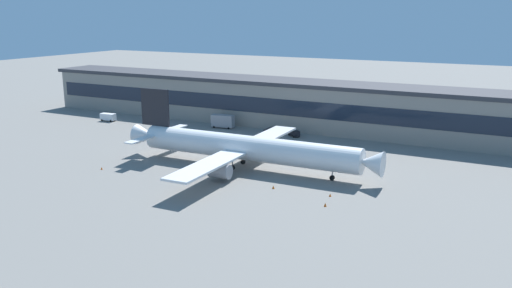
{
  "coord_description": "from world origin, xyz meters",
  "views": [
    {
      "loc": [
        64.26,
        -103.43,
        35.38
      ],
      "look_at": [
        7.29,
        5.46,
        5.0
      ],
      "focal_mm": 37.34,
      "sensor_mm": 36.0,
      "label": 1
    }
  ],
  "objects_px": {
    "traffic_cone_0": "(330,195)",
    "traffic_cone_2": "(273,187)",
    "follow_me_car": "(294,133)",
    "traffic_cone_3": "(325,205)",
    "airliner": "(245,148)",
    "catering_truck": "(223,121)",
    "pushback_tractor": "(271,131)",
    "traffic_cone_1": "(102,168)",
    "crew_van": "(108,117)"
  },
  "relations": [
    {
      "from": "traffic_cone_0",
      "to": "traffic_cone_2",
      "type": "xyz_separation_m",
      "value": [
        -12.08,
        -0.88,
        0.03
      ]
    },
    {
      "from": "follow_me_car",
      "to": "traffic_cone_3",
      "type": "xyz_separation_m",
      "value": [
        28.74,
        -50.91,
        -0.75
      ]
    },
    {
      "from": "airliner",
      "to": "catering_truck",
      "type": "height_order",
      "value": "airliner"
    },
    {
      "from": "airliner",
      "to": "pushback_tractor",
      "type": "relative_size",
      "value": 13.16
    },
    {
      "from": "airliner",
      "to": "catering_truck",
      "type": "relative_size",
      "value": 8.57
    },
    {
      "from": "catering_truck",
      "to": "traffic_cone_2",
      "type": "relative_size",
      "value": 10.97
    },
    {
      "from": "catering_truck",
      "to": "traffic_cone_2",
      "type": "distance_m",
      "value": 61.39
    },
    {
      "from": "airliner",
      "to": "traffic_cone_1",
      "type": "distance_m",
      "value": 33.54
    },
    {
      "from": "crew_van",
      "to": "traffic_cone_1",
      "type": "height_order",
      "value": "crew_van"
    },
    {
      "from": "pushback_tractor",
      "to": "traffic_cone_3",
      "type": "distance_m",
      "value": 61.67
    },
    {
      "from": "traffic_cone_2",
      "to": "traffic_cone_3",
      "type": "relative_size",
      "value": 0.99
    },
    {
      "from": "catering_truck",
      "to": "follow_me_car",
      "type": "bearing_deg",
      "value": -0.97
    },
    {
      "from": "crew_van",
      "to": "airliner",
      "type": "bearing_deg",
      "value": -22.21
    },
    {
      "from": "follow_me_car",
      "to": "traffic_cone_3",
      "type": "distance_m",
      "value": 58.46
    },
    {
      "from": "catering_truck",
      "to": "crew_van",
      "type": "relative_size",
      "value": 1.39
    },
    {
      "from": "crew_van",
      "to": "follow_me_car",
      "type": "xyz_separation_m",
      "value": [
        64.36,
        8.03,
        -0.37
      ]
    },
    {
      "from": "catering_truck",
      "to": "crew_van",
      "type": "xyz_separation_m",
      "value": [
        -39.89,
        -8.45,
        -0.83
      ]
    },
    {
      "from": "traffic_cone_2",
      "to": "pushback_tractor",
      "type": "bearing_deg",
      "value": 116.64
    },
    {
      "from": "catering_truck",
      "to": "traffic_cone_3",
      "type": "distance_m",
      "value": 73.95
    },
    {
      "from": "pushback_tractor",
      "to": "traffic_cone_2",
      "type": "distance_m",
      "value": 50.7
    },
    {
      "from": "crew_van",
      "to": "follow_me_car",
      "type": "relative_size",
      "value": 1.17
    },
    {
      "from": "pushback_tractor",
      "to": "crew_van",
      "type": "bearing_deg",
      "value": -172.76
    },
    {
      "from": "pushback_tractor",
      "to": "traffic_cone_0",
      "type": "relative_size",
      "value": 7.73
    },
    {
      "from": "crew_van",
      "to": "traffic_cone_1",
      "type": "xyz_separation_m",
      "value": [
        38.56,
        -44.08,
        -1.17
      ]
    },
    {
      "from": "pushback_tractor",
      "to": "traffic_cone_0",
      "type": "height_order",
      "value": "pushback_tractor"
    },
    {
      "from": "airliner",
      "to": "traffic_cone_3",
      "type": "distance_m",
      "value": 30.34
    },
    {
      "from": "crew_van",
      "to": "traffic_cone_2",
      "type": "xyz_separation_m",
      "value": [
        79.92,
        -38.05,
        -1.12
      ]
    },
    {
      "from": "catering_truck",
      "to": "crew_van",
      "type": "distance_m",
      "value": 40.78
    },
    {
      "from": "pushback_tractor",
      "to": "traffic_cone_3",
      "type": "bearing_deg",
      "value": -54.39
    },
    {
      "from": "airliner",
      "to": "traffic_cone_0",
      "type": "distance_m",
      "value": 26.88
    },
    {
      "from": "traffic_cone_1",
      "to": "traffic_cone_2",
      "type": "bearing_deg",
      "value": 8.29
    },
    {
      "from": "follow_me_car",
      "to": "traffic_cone_3",
      "type": "height_order",
      "value": "follow_me_car"
    },
    {
      "from": "traffic_cone_0",
      "to": "airliner",
      "type": "bearing_deg",
      "value": 158.59
    },
    {
      "from": "pushback_tractor",
      "to": "traffic_cone_2",
      "type": "height_order",
      "value": "pushback_tractor"
    },
    {
      "from": "traffic_cone_0",
      "to": "traffic_cone_1",
      "type": "relative_size",
      "value": 1.07
    },
    {
      "from": "traffic_cone_2",
      "to": "traffic_cone_3",
      "type": "xyz_separation_m",
      "value": [
        13.17,
        -4.82,
        0.0
      ]
    },
    {
      "from": "follow_me_car",
      "to": "traffic_cone_1",
      "type": "xyz_separation_m",
      "value": [
        -25.8,
        -52.11,
        -0.8
      ]
    },
    {
      "from": "airliner",
      "to": "traffic_cone_3",
      "type": "relative_size",
      "value": 93.4
    },
    {
      "from": "traffic_cone_3",
      "to": "follow_me_car",
      "type": "bearing_deg",
      "value": 119.45
    },
    {
      "from": "airliner",
      "to": "traffic_cone_3",
      "type": "xyz_separation_m",
      "value": [
        25.75,
        -15.38,
        -4.56
      ]
    },
    {
      "from": "airliner",
      "to": "crew_van",
      "type": "relative_size",
      "value": 11.86
    },
    {
      "from": "airliner",
      "to": "crew_van",
      "type": "bearing_deg",
      "value": 157.79
    },
    {
      "from": "pushback_tractor",
      "to": "catering_truck",
      "type": "distance_m",
      "value": 17.39
    },
    {
      "from": "traffic_cone_1",
      "to": "traffic_cone_2",
      "type": "relative_size",
      "value": 0.86
    },
    {
      "from": "airliner",
      "to": "traffic_cone_1",
      "type": "xyz_separation_m",
      "value": [
        -28.79,
        -16.58,
        -4.61
      ]
    },
    {
      "from": "traffic_cone_0",
      "to": "traffic_cone_3",
      "type": "relative_size",
      "value": 0.92
    },
    {
      "from": "follow_me_car",
      "to": "catering_truck",
      "type": "bearing_deg",
      "value": 179.03
    },
    {
      "from": "traffic_cone_2",
      "to": "crew_van",
      "type": "bearing_deg",
      "value": 154.54
    },
    {
      "from": "catering_truck",
      "to": "traffic_cone_2",
      "type": "xyz_separation_m",
      "value": [
        40.04,
        -46.5,
        -1.95
      ]
    },
    {
      "from": "crew_van",
      "to": "traffic_cone_0",
      "type": "xyz_separation_m",
      "value": [
        92.0,
        -37.17,
        -1.15
      ]
    }
  ]
}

